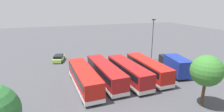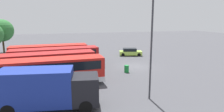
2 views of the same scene
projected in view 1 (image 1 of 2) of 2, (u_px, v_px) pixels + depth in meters
name	position (u px, v px, depth m)	size (l,w,h in m)	color
ground_plane	(98.00, 61.00, 39.38)	(140.00, 140.00, 0.00)	#47474C
bus_single_deck_near_end	(148.00, 68.00, 30.08)	(2.76, 11.01, 2.95)	red
bus_single_deck_second	(128.00, 72.00, 28.56)	(3.16, 11.23, 2.95)	#A51919
bus_single_deck_third	(105.00, 72.00, 28.17)	(3.12, 12.05, 2.95)	#A51919
bus_single_deck_fourth	(84.00, 77.00, 26.23)	(3.00, 11.59, 2.95)	red
box_truck_blue	(175.00, 65.00, 31.62)	(3.71, 7.81, 3.20)	navy
car_hatchback_silver	(59.00, 58.00, 38.90)	(2.92, 4.57, 1.43)	#A5D14C
lamp_post_tall	(153.00, 37.00, 38.53)	(0.70, 0.30, 8.93)	#38383D
waste_bin_yellow	(113.00, 60.00, 38.05)	(0.60, 0.60, 0.95)	#197F33
tree_midright	(207.00, 71.00, 20.70)	(3.65, 3.65, 6.36)	#4C3823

